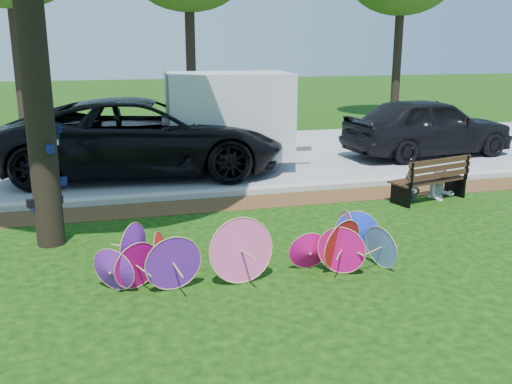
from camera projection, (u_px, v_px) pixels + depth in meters
ground at (259, 303)px, 7.18m from camera, size 90.00×90.00×0.00m
mulch_strip at (200, 206)px, 11.38m from camera, size 90.00×1.00×0.01m
curb at (194, 195)px, 12.02m from camera, size 90.00×0.30×0.12m
street at (171, 159)px, 15.91m from camera, size 90.00×8.00×0.01m
parasol_pile at (257, 249)px, 7.99m from camera, size 4.31×1.44×0.93m
black_van at (145, 137)px, 13.89m from camera, size 7.02×3.76×1.87m
dark_pickup at (428, 127)px, 16.21m from camera, size 5.13×2.52×1.69m
cargo_trailer at (229, 116)px, 14.45m from camera, size 3.19×2.16×2.73m
park_bench at (428, 178)px, 11.75m from camera, size 1.85×1.08×0.91m
person_left at (412, 174)px, 11.68m from camera, size 0.43×0.30×1.12m
person_right at (442, 168)px, 11.83m from camera, size 0.64×0.50×1.30m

